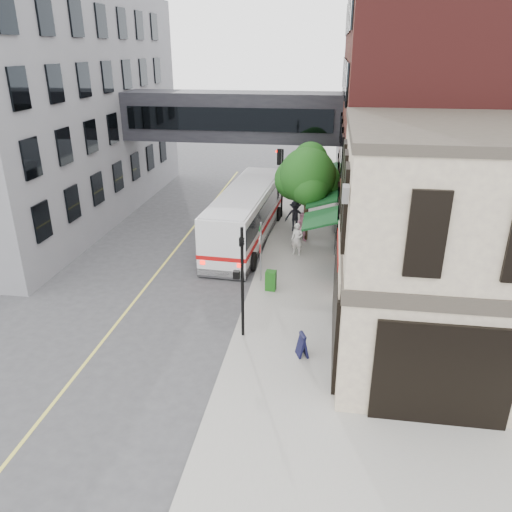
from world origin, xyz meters
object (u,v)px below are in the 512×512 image
(bus, at_px, (247,213))
(pedestrian_c, at_px, (295,216))
(sandwich_board, at_px, (302,345))
(pedestrian_a, at_px, (297,239))
(pedestrian_b, at_px, (303,227))
(newspaper_box, at_px, (271,280))

(bus, relative_size, pedestrian_c, 6.03)
(pedestrian_c, bearing_deg, sandwich_board, -87.33)
(bus, bearing_deg, pedestrian_a, -34.69)
(pedestrian_b, height_order, pedestrian_c, pedestrian_c)
(bus, height_order, pedestrian_b, bus)
(bus, distance_m, sandwich_board, 12.51)
(pedestrian_a, height_order, pedestrian_b, pedestrian_a)
(pedestrian_a, distance_m, newspaper_box, 4.55)
(pedestrian_a, xyz_separation_m, newspaper_box, (-0.88, -4.44, -0.42))
(pedestrian_c, bearing_deg, pedestrian_b, -73.97)
(bus, height_order, pedestrian_c, bus)
(bus, xyz_separation_m, pedestrian_c, (2.72, 1.65, -0.61))
(pedestrian_a, distance_m, pedestrian_b, 2.11)
(pedestrian_a, height_order, newspaper_box, pedestrian_a)
(bus, height_order, pedestrian_a, bus)
(pedestrian_a, bearing_deg, pedestrian_c, 110.79)
(pedestrian_b, relative_size, sandwich_board, 1.92)
(bus, relative_size, pedestrian_a, 6.43)
(pedestrian_b, distance_m, pedestrian_c, 1.81)
(pedestrian_b, distance_m, newspaper_box, 6.64)
(bus, distance_m, pedestrian_a, 3.86)
(newspaper_box, xyz_separation_m, sandwich_board, (1.79, -5.19, -0.02))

